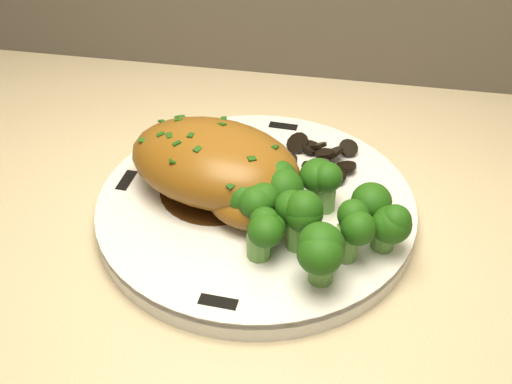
# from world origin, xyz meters

# --- Properties ---
(plate) EXTENTS (0.32, 0.32, 0.02)m
(plate) POSITION_xyz_m (-0.29, 1.71, 0.86)
(plate) COLOR silver
(plate) RESTS_ON counter
(rim_accent_0) EXTENTS (0.03, 0.01, 0.00)m
(rim_accent_0) POSITION_xyz_m (-0.28, 1.83, 0.87)
(rim_accent_0) COLOR black
(rim_accent_0) RESTS_ON plate
(rim_accent_1) EXTENTS (0.01, 0.03, 0.00)m
(rim_accent_1) POSITION_xyz_m (-0.41, 1.71, 0.87)
(rim_accent_1) COLOR black
(rim_accent_1) RESTS_ON plate
(rim_accent_2) EXTENTS (0.03, 0.01, 0.00)m
(rim_accent_2) POSITION_xyz_m (-0.29, 1.58, 0.87)
(rim_accent_2) COLOR black
(rim_accent_2) RESTS_ON plate
(rim_accent_3) EXTENTS (0.01, 0.03, 0.00)m
(rim_accent_3) POSITION_xyz_m (-0.16, 1.70, 0.87)
(rim_accent_3) COLOR black
(rim_accent_3) RESTS_ON plate
(gravy_pool) EXTENTS (0.10, 0.10, 0.00)m
(gravy_pool) POSITION_xyz_m (-0.33, 1.72, 0.87)
(gravy_pool) COLOR #341C09
(gravy_pool) RESTS_ON plate
(chicken_breast) EXTENTS (0.18, 0.14, 0.06)m
(chicken_breast) POSITION_xyz_m (-0.32, 1.71, 0.90)
(chicken_breast) COLOR brown
(chicken_breast) RESTS_ON plate
(mushroom_pile) EXTENTS (0.09, 0.07, 0.02)m
(mushroom_pile) POSITION_xyz_m (-0.26, 1.76, 0.88)
(mushroom_pile) COLOR black
(mushroom_pile) RESTS_ON plate
(broccoli_florets) EXTENTS (0.14, 0.12, 0.05)m
(broccoli_florets) POSITION_xyz_m (-0.23, 1.67, 0.90)
(broccoli_florets) COLOR #5A8E3C
(broccoli_florets) RESTS_ON plate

